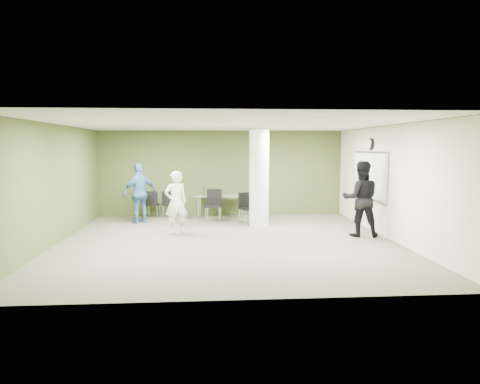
{
  "coord_description": "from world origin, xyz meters",
  "views": [
    {
      "loc": [
        -0.44,
        -10.13,
        2.26
      ],
      "look_at": [
        0.38,
        1.0,
        1.09
      ],
      "focal_mm": 32.0,
      "sensor_mm": 36.0,
      "label": 1
    }
  ],
  "objects": [
    {
      "name": "ceiling",
      "position": [
        0.0,
        0.0,
        2.8
      ],
      "size": [
        8.0,
        8.0,
        0.0
      ],
      "primitive_type": "plane",
      "rotation": [
        3.14,
        0.0,
        0.0
      ],
      "color": "white",
      "rests_on": "wall_back"
    },
    {
      "name": "man_blue",
      "position": [
        -2.49,
        2.71,
        0.89
      ],
      "size": [
        1.11,
        0.95,
        1.79
      ],
      "primitive_type": "imported",
      "rotation": [
        0.0,
        0.0,
        3.74
      ],
      "color": "#3B6592",
      "rests_on": "floor"
    },
    {
      "name": "wastebasket",
      "position": [
        -1.17,
        3.34,
        0.14
      ],
      "size": [
        0.23,
        0.23,
        0.27
      ],
      "primitive_type": "cylinder",
      "color": "#4C4C4C",
      "rests_on": "floor"
    },
    {
      "name": "chair_table_left",
      "position": [
        -0.3,
        2.87,
        0.57
      ],
      "size": [
        0.55,
        0.55,
        0.98
      ],
      "rotation": [
        0.0,
        0.0,
        -0.13
      ],
      "color": "black",
      "rests_on": "floor"
    },
    {
      "name": "wall_right_cream",
      "position": [
        4.0,
        0.0,
        1.4
      ],
      "size": [
        0.02,
        8.0,
        2.8
      ],
      "primitive_type": "cube",
      "color": "beige",
      "rests_on": "floor"
    },
    {
      "name": "man_black",
      "position": [
        3.4,
        0.36,
        0.96
      ],
      "size": [
        1.04,
        0.87,
        1.91
      ],
      "primitive_type": "imported",
      "rotation": [
        0.0,
        0.0,
        2.97
      ],
      "color": "black",
      "rests_on": "floor"
    },
    {
      "name": "chair_table_right",
      "position": [
        0.69,
        2.46,
        0.53
      ],
      "size": [
        0.58,
        0.58,
        0.91
      ],
      "rotation": [
        0.0,
        0.0,
        0.37
      ],
      "color": "black",
      "rests_on": "floor"
    },
    {
      "name": "folding_table",
      "position": [
        -0.08,
        3.49,
        0.68
      ],
      "size": [
        1.59,
        0.8,
        0.98
      ],
      "rotation": [
        0.0,
        0.0,
        -0.09
      ],
      "color": "gray",
      "rests_on": "floor"
    },
    {
      "name": "wall_left",
      "position": [
        -4.0,
        0.0,
        1.4
      ],
      "size": [
        0.02,
        8.0,
        2.8
      ],
      "primitive_type": "cube",
      "color": "#4E5628",
      "rests_on": "floor"
    },
    {
      "name": "chair_back_right",
      "position": [
        -1.69,
        3.52,
        0.51
      ],
      "size": [
        0.56,
        0.56,
        0.87
      ],
      "rotation": [
        0.0,
        0.0,
        2.78
      ],
      "color": "black",
      "rests_on": "floor"
    },
    {
      "name": "floor",
      "position": [
        0.0,
        0.0,
        0.0
      ],
      "size": [
        8.0,
        8.0,
        0.0
      ],
      "primitive_type": "plane",
      "color": "#545342",
      "rests_on": "ground"
    },
    {
      "name": "woman_white",
      "position": [
        -1.3,
        1.02,
        0.82
      ],
      "size": [
        0.71,
        0.61,
        1.65
      ],
      "primitive_type": "imported",
      "rotation": [
        0.0,
        0.0,
        3.56
      ],
      "color": "white",
      "rests_on": "floor"
    },
    {
      "name": "chair_back_left",
      "position": [
        -2.25,
        3.57,
        0.51
      ],
      "size": [
        0.48,
        0.48,
        0.88
      ],
      "rotation": [
        0.0,
        0.0,
        3.03
      ],
      "color": "black",
      "rests_on": "floor"
    },
    {
      "name": "wall_clock",
      "position": [
        3.92,
        1.2,
        2.35
      ],
      "size": [
        0.06,
        0.32,
        0.32
      ],
      "color": "black",
      "rests_on": "wall_right_cream"
    },
    {
      "name": "column",
      "position": [
        1.0,
        2.0,
        1.4
      ],
      "size": [
        0.56,
        0.56,
        2.8
      ],
      "primitive_type": "cylinder",
      "color": "silver",
      "rests_on": "floor"
    },
    {
      "name": "whiteboard",
      "position": [
        3.92,
        1.2,
        1.5
      ],
      "size": [
        0.05,
        2.3,
        1.3
      ],
      "color": "silver",
      "rests_on": "wall_right_cream"
    },
    {
      "name": "wall_back",
      "position": [
        0.0,
        4.0,
        1.4
      ],
      "size": [
        8.0,
        2.8,
        0.02
      ],
      "primitive_type": "cube",
      "rotation": [
        1.57,
        0.0,
        0.0
      ],
      "color": "#4E5628",
      "rests_on": "floor"
    }
  ]
}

